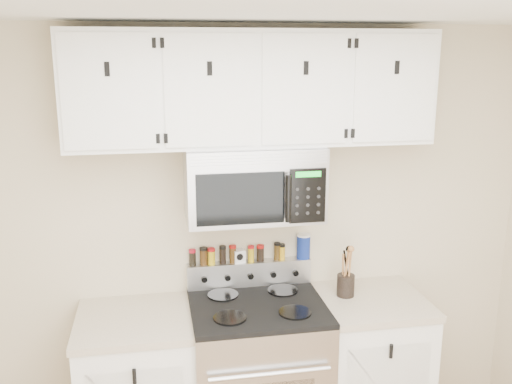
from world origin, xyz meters
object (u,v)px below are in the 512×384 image
microwave (254,183)px  utensil_crock (346,284)px  range (258,377)px  salt_canister (303,246)px

microwave → utensil_crock: (0.55, -0.04, -0.63)m
range → utensil_crock: 0.76m
utensil_crock → salt_canister: bearing=136.6°
microwave → utensil_crock: bearing=-4.5°
range → salt_canister: (0.34, 0.28, 0.69)m
utensil_crock → salt_canister: size_ratio=1.99×
range → salt_canister: salt_canister is taller
utensil_crock → range: bearing=-171.4°
range → microwave: bearing=89.8°
utensil_crock → salt_canister: (-0.21, 0.20, 0.18)m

